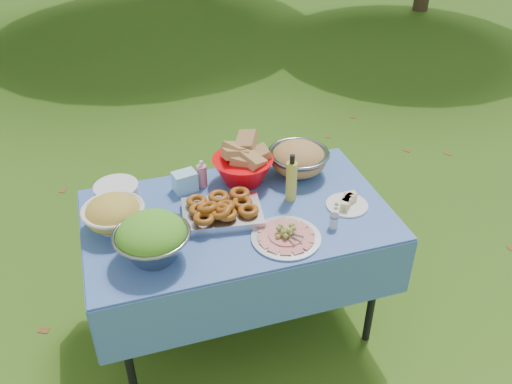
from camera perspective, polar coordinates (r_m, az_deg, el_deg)
The scene contains 14 objects.
ground at distance 3.14m, azimuth -1.69°, elevation -13.42°, with size 80.00×80.00×0.00m, color black.
picnic_table at distance 2.87m, azimuth -1.82°, elevation -8.33°, with size 1.46×0.86×0.76m, color #77A7E5.
salad_bowl at distance 2.34m, azimuth -10.89°, elevation -4.81°, with size 0.33×0.33×0.21m, color gray, non-canonical shape.
pasta_bowl_white at distance 2.57m, azimuth -14.78°, elevation -2.18°, with size 0.28×0.28×0.16m, color silver, non-canonical shape.
plate_stack at distance 2.80m, azimuth -14.46°, elevation 0.08°, with size 0.22×0.22×0.07m, color silver.
wipes_box at distance 2.77m, azimuth -7.50°, elevation 1.11°, with size 0.12×0.08×0.10m, color #99E0F8.
sanitizer_bottle at distance 2.79m, azimuth -5.72°, elevation 1.93°, with size 0.05×0.05×0.15m, color #D47B90.
bread_bowl at distance 2.79m, azimuth -1.39°, elevation 2.97°, with size 0.32×0.32×0.21m, color #F4060C, non-canonical shape.
pasta_bowl_steel at distance 2.89m, azimuth 4.48°, elevation 3.55°, with size 0.32×0.32×0.17m, color gray, non-canonical shape.
fried_tray at distance 2.57m, azimuth -3.60°, elevation -1.90°, with size 0.37×0.26×0.09m, color #B3B2B7.
charcuterie_platter at distance 2.45m, azimuth 3.20°, elevation -4.27°, with size 0.32×0.32×0.07m, color silver.
oil_bottle at distance 2.65m, azimuth 3.76°, elevation 1.53°, with size 0.06×0.06×0.25m, color gold.
cheese_plate at distance 2.69m, azimuth 9.59°, elevation -0.96°, with size 0.21×0.21×0.06m, color silver.
shaker at distance 2.54m, azimuth 8.20°, elevation -3.05°, with size 0.04×0.04×0.07m, color silver.
Camera 1 is at (-0.54, -2.03, 2.33)m, focal length 38.00 mm.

